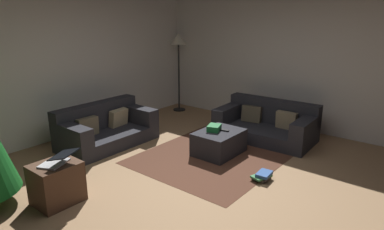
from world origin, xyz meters
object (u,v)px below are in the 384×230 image
(gift_box, at_px, (214,128))
(corner_lamp, at_px, (179,45))
(tv_remote, at_px, (224,130))
(side_table, at_px, (57,183))
(ottoman, at_px, (219,142))
(laptop, at_px, (58,160))
(couch_left, at_px, (105,129))
(couch_right, at_px, (267,124))
(book_stack, at_px, (262,176))

(gift_box, bearing_deg, corner_lamp, 53.15)
(tv_remote, xyz_separation_m, side_table, (-2.50, 0.70, -0.14))
(gift_box, height_order, tv_remote, gift_box)
(ottoman, height_order, laptop, laptop)
(side_table, bearing_deg, ottoman, -14.99)
(couch_left, relative_size, ottoman, 2.07)
(ottoman, xyz_separation_m, laptop, (-2.41, 0.60, 0.36))
(side_table, relative_size, laptop, 1.09)
(ottoman, relative_size, side_table, 1.50)
(ottoman, bearing_deg, tv_remote, -35.15)
(couch_right, bearing_deg, corner_lamp, -11.68)
(couch_right, relative_size, tv_remote, 10.80)
(couch_left, xyz_separation_m, couch_right, (2.03, -2.04, -0.01))
(side_table, height_order, book_stack, side_table)
(side_table, height_order, corner_lamp, corner_lamp)
(side_table, xyz_separation_m, laptop, (0.02, -0.05, 0.30))
(ottoman, bearing_deg, couch_right, -12.39)
(couch_left, height_order, gift_box, couch_left)
(couch_left, bearing_deg, ottoman, 115.90)
(book_stack, bearing_deg, corner_lamp, 58.52)
(ottoman, distance_m, side_table, 2.52)
(couch_left, bearing_deg, corner_lamp, -170.43)
(couch_right, bearing_deg, side_table, 73.48)
(corner_lamp, bearing_deg, book_stack, -121.48)
(tv_remote, xyz_separation_m, book_stack, (-0.46, -0.94, -0.33))
(gift_box, distance_m, tv_remote, 0.16)
(ottoman, height_order, gift_box, gift_box)
(ottoman, relative_size, tv_remote, 4.89)
(book_stack, bearing_deg, couch_left, 99.87)
(couch_left, bearing_deg, book_stack, 99.77)
(couch_left, height_order, laptop, couch_left)
(couch_right, height_order, side_table, couch_right)
(couch_left, relative_size, corner_lamp, 0.92)
(laptop, bearing_deg, couch_right, -13.50)
(tv_remote, distance_m, corner_lamp, 2.92)
(laptop, bearing_deg, book_stack, -38.15)
(couch_left, relative_size, gift_box, 6.87)
(tv_remote, bearing_deg, ottoman, 135.65)
(couch_right, bearing_deg, couch_left, 42.50)
(gift_box, relative_size, laptop, 0.49)
(couch_left, bearing_deg, gift_box, 116.36)
(gift_box, relative_size, corner_lamp, 0.13)
(couch_left, distance_m, tv_remote, 2.06)
(gift_box, bearing_deg, side_table, 166.72)
(ottoman, distance_m, book_stack, 1.07)
(tv_remote, height_order, laptop, laptop)
(tv_remote, bearing_deg, book_stack, -125.07)
(ottoman, height_order, side_table, side_table)
(couch_right, bearing_deg, book_stack, 112.94)
(couch_left, height_order, corner_lamp, corner_lamp)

